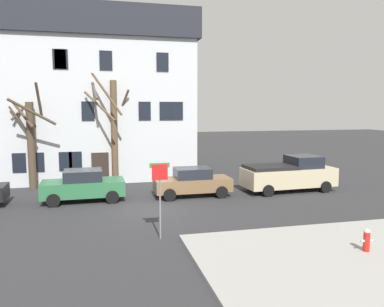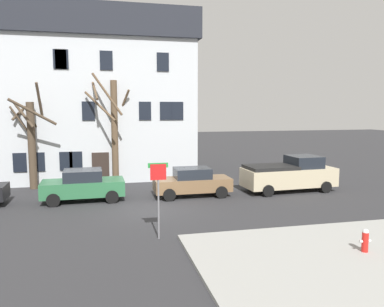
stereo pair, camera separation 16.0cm
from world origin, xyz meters
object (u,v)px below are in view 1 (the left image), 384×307
object	(u,v)px
car_brown_sedan	(192,182)
fire_hydrant	(367,239)
tree_bare_far	(113,126)
car_green_sedan	(83,185)
street_sign_pole	(160,186)
bicycle_leaning	(87,179)
building_main	(99,95)
tree_bare_near	(25,139)
tree_bare_mid	(31,140)
pickup_truck_beige	(289,174)

from	to	relation	value
car_brown_sedan	fire_hydrant	xyz separation A→B (m)	(3.73, -9.82, -0.28)
tree_bare_far	car_green_sedan	size ratio (longest dim) A/B	1.64
fire_hydrant	street_sign_pole	xyz separation A→B (m)	(-6.58, 3.19, 1.51)
tree_bare_far	bicycle_leaning	xyz separation A→B (m)	(-1.74, 0.58, -3.48)
building_main	car_green_sedan	bearing A→B (deg)	-96.55
street_sign_pole	bicycle_leaning	distance (m)	12.11
tree_bare_near	car_green_sedan	bearing A→B (deg)	-52.53
street_sign_pole	tree_bare_far	bearing A→B (deg)	97.09
tree_bare_mid	bicycle_leaning	distance (m)	4.24
pickup_truck_beige	fire_hydrant	world-z (taller)	pickup_truck_beige
car_brown_sedan	street_sign_pole	bearing A→B (deg)	-113.27
car_brown_sedan	tree_bare_mid	bearing A→B (deg)	155.69
building_main	pickup_truck_beige	world-z (taller)	building_main
street_sign_pole	fire_hydrant	bearing A→B (deg)	-25.84
street_sign_pole	tree_bare_near	bearing A→B (deg)	120.11
tree_bare_near	fire_hydrant	xyz separation A→B (m)	(13.35, -14.86, -2.53)
pickup_truck_beige	street_sign_pole	bearing A→B (deg)	-143.17
tree_bare_mid	car_brown_sedan	xyz separation A→B (m)	(9.12, -4.12, -2.26)
tree_bare_mid	car_green_sedan	distance (m)	5.45
building_main	car_green_sedan	xyz separation A→B (m)	(-0.92, -8.02, -5.05)
building_main	street_sign_pole	world-z (taller)	building_main
tree_bare_far	pickup_truck_beige	distance (m)	11.48
building_main	pickup_truck_beige	bearing A→B (deg)	-36.84
tree_bare_mid	street_sign_pole	xyz separation A→B (m)	(6.27, -10.75, -1.03)
car_green_sedan	fire_hydrant	world-z (taller)	car_green_sedan
building_main	fire_hydrant	distance (m)	20.83
building_main	pickup_truck_beige	xyz separation A→B (m)	(11.06, -8.28, -4.88)
building_main	tree_bare_mid	size ratio (longest dim) A/B	2.08
car_green_sedan	building_main	bearing A→B (deg)	83.45
tree_bare_near	street_sign_pole	bearing A→B (deg)	-59.89
tree_bare_mid	tree_bare_far	xyz separation A→B (m)	(4.90, 0.25, 0.78)
tree_bare_far	pickup_truck_beige	world-z (taller)	tree_bare_far
fire_hydrant	street_sign_pole	bearing A→B (deg)	154.16
tree_bare_far	street_sign_pole	world-z (taller)	tree_bare_far
tree_bare_far	car_green_sedan	world-z (taller)	tree_bare_far
building_main	bicycle_leaning	size ratio (longest dim) A/B	7.96
tree_bare_near	tree_bare_mid	world-z (taller)	tree_bare_near
bicycle_leaning	tree_bare_near	bearing A→B (deg)	178.60
car_green_sedan	fire_hydrant	size ratio (longest dim) A/B	5.46
building_main	car_brown_sedan	distance (m)	10.95
building_main	tree_bare_far	xyz separation A→B (m)	(0.82, -3.91, -2.05)
tree_bare_near	building_main	bearing A→B (deg)	35.35
car_brown_sedan	fire_hydrant	size ratio (longest dim) A/B	5.42
building_main	street_sign_pole	distance (m)	15.57
car_green_sedan	pickup_truck_beige	bearing A→B (deg)	-1.23
street_sign_pole	bicycle_leaning	xyz separation A→B (m)	(-3.11, 11.58, -1.68)
tree_bare_far	pickup_truck_beige	xyz separation A→B (m)	(10.24, -4.37, -2.83)
tree_bare_far	tree_bare_near	bearing A→B (deg)	172.97
pickup_truck_beige	fire_hydrant	size ratio (longest dim) A/B	7.08
car_brown_sedan	street_sign_pole	xyz separation A→B (m)	(-2.85, -6.63, 1.23)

